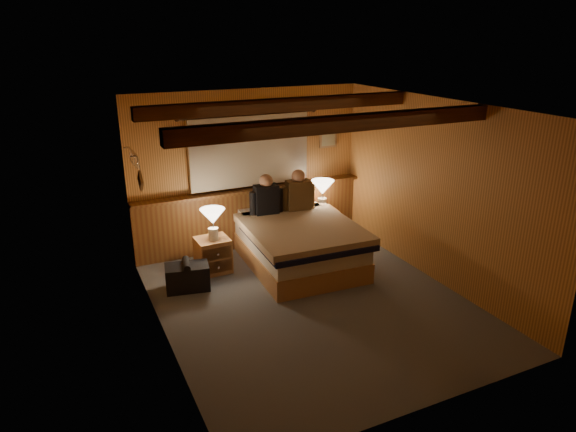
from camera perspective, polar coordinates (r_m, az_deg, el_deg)
floor at (r=6.45m, az=2.70°, el=-9.60°), size 4.20×4.20×0.00m
ceiling at (r=5.67m, az=3.09°, el=12.05°), size 4.20×4.20×0.00m
wall_back at (r=7.79m, az=-4.39°, el=5.13°), size 3.60×0.00×3.60m
wall_left at (r=5.39m, az=-14.28°, el=-2.17°), size 0.00×4.20×4.20m
wall_right at (r=6.95m, az=16.14°, el=2.58°), size 0.00×4.20×4.20m
wall_front at (r=4.36m, az=16.01°, el=-7.73°), size 3.60×0.00×3.60m
wainscot at (r=7.94m, az=-4.09°, el=0.03°), size 3.60×0.23×0.94m
curtain_window at (r=7.65m, az=-4.26°, el=7.34°), size 2.18×0.09×1.11m
ceiling_beams at (r=5.82m, az=2.37°, el=11.36°), size 3.60×1.65×0.16m
coat_rail at (r=6.76m, az=-16.66°, el=6.19°), size 0.05×0.55×0.24m
framed_print at (r=8.25m, az=4.48°, el=8.45°), size 0.30×0.04×0.25m
bed at (r=7.27m, az=1.27°, el=-3.10°), size 1.56×1.96×0.64m
nightstand_left at (r=7.21m, az=-8.32°, el=-4.32°), size 0.45×0.41×0.49m
nightstand_right at (r=8.21m, az=3.67°, el=-0.96°), size 0.51×0.47×0.52m
lamp_left at (r=6.97m, az=-8.37°, el=-0.25°), size 0.34×0.34×0.44m
lamp_right at (r=8.04m, az=3.85°, el=3.00°), size 0.36×0.36×0.47m
person_left at (r=7.49m, az=-2.44°, el=2.08°), size 0.51×0.23×0.62m
person_right at (r=7.66m, az=1.15°, el=2.58°), size 0.52×0.24×0.64m
duffel_bag at (r=6.81m, az=-11.11°, el=-6.62°), size 0.61×0.43×0.40m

